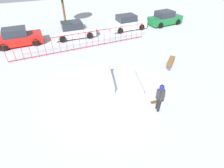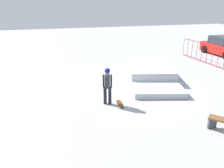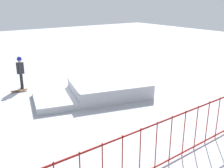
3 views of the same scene
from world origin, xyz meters
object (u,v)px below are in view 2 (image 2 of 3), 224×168
Objects in this scene: skater at (107,83)px; skateboard at (120,104)px; skate_ramp at (150,74)px; parked_car_red at (223,47)px.

skater is 1.11m from skateboard.
skate_ramp is 7.23× the size of skateboard.
parked_car_red is (-4.31, 8.89, 0.41)m from skate_ramp.
skate_ramp is at bearing -65.26° from parked_car_red.
parked_car_red is at bearing 126.64° from skateboard.
skateboard is (3.05, -2.94, -0.24)m from skate_ramp.
skate_ramp is 1.42× the size of parked_car_red.
skater is 0.42× the size of parked_car_red.
skateboard is 0.20× the size of parked_car_red.
parked_car_red reaches higher than skate_ramp.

